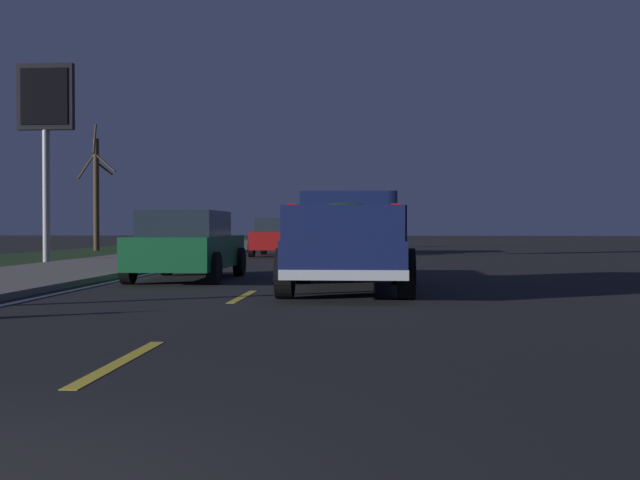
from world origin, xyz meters
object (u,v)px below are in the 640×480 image
object	(u,v)px
pickup_truck	(348,238)
sedan_green	(187,245)
bare_tree_far	(96,190)
sedan_red	(279,236)
sedan_silver	(358,236)
gas_price_sign	(46,114)

from	to	relation	value
pickup_truck	sedan_green	world-z (taller)	pickup_truck
pickup_truck	bare_tree_far	distance (m)	26.78
sedan_red	bare_tree_far	xyz separation A→B (m)	(6.01, 9.81, 2.19)
sedan_silver	sedan_red	size ratio (longest dim) A/B	1.00
pickup_truck	bare_tree_far	size ratio (longest dim) A/B	0.87
pickup_truck	sedan_silver	world-z (taller)	pickup_truck
sedan_red	bare_tree_far	bearing A→B (deg)	58.52
sedan_green	sedan_silver	bearing A→B (deg)	-10.91
sedan_silver	bare_tree_far	bearing A→B (deg)	77.88
pickup_truck	gas_price_sign	world-z (taller)	gas_price_sign
sedan_red	gas_price_sign	bearing A→B (deg)	132.42
sedan_silver	bare_tree_far	world-z (taller)	bare_tree_far
pickup_truck	sedan_silver	bearing A→B (deg)	0.68
sedan_green	bare_tree_far	bearing A→B (deg)	24.74
sedan_silver	sedan_red	bearing A→B (deg)	135.72
sedan_green	gas_price_sign	bearing A→B (deg)	39.44
sedan_silver	gas_price_sign	bearing A→B (deg)	133.48
pickup_truck	bare_tree_far	xyz separation A→B (m)	(23.22, 13.20, 2.00)
gas_price_sign	bare_tree_far	world-z (taller)	gas_price_sign
gas_price_sign	pickup_truck	bearing A→B (deg)	-135.92
sedan_red	gas_price_sign	distance (m)	10.41
sedan_green	bare_tree_far	size ratio (longest dim) A/B	0.71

